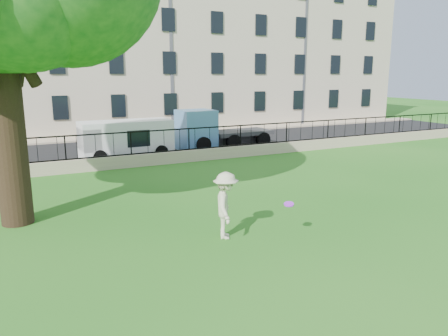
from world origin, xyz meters
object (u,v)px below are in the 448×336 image
man (226,205)px  frisbee (289,204)px  blue_truck (223,128)px  white_van (126,139)px

man → frisbee: bearing=-98.2°
man → blue_truck: blue_truck is taller
frisbee → white_van: (-0.92, 13.69, -0.03)m
man → frisbee: (1.42, -0.94, 0.10)m
white_van → blue_truck: (6.12, 0.71, 0.18)m
man → white_van: bearing=23.0°
man → frisbee: man is taller
blue_truck → frisbee: bearing=-111.9°
white_van → blue_truck: blue_truck is taller
white_van → blue_truck: 6.16m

